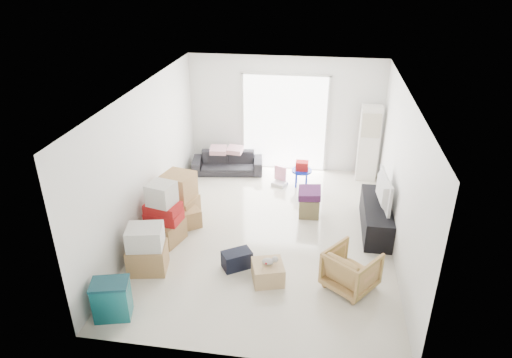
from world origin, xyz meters
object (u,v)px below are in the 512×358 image
at_px(armchair, 351,268).
at_px(kids_table, 302,169).
at_px(ac_tower, 369,143).
at_px(wood_crate, 268,272).
at_px(sofa, 227,160).
at_px(ottoman, 309,206).
at_px(television, 378,201).
at_px(storage_bins, 112,299).
at_px(tv_console, 376,217).

bearing_deg(armchair, kids_table, -36.94).
bearing_deg(ac_tower, wood_crate, -113.47).
height_order(sofa, ottoman, sofa).
distance_m(ac_tower, ottoman, 2.35).
height_order(ac_tower, television, ac_tower).
distance_m(ac_tower, kids_table, 1.63).
xyz_separation_m(sofa, kids_table, (1.79, -0.45, 0.10)).
distance_m(storage_bins, wood_crate, 2.38).
relative_size(armchair, kids_table, 1.22).
height_order(kids_table, wood_crate, kids_table).
bearing_deg(kids_table, storage_bins, -117.66).
height_order(storage_bins, wood_crate, storage_bins).
xyz_separation_m(storage_bins, ottoman, (2.63, 3.29, -0.10)).
bearing_deg(ac_tower, storage_bins, -126.61).
relative_size(ac_tower, wood_crate, 3.65).
bearing_deg(television, sofa, 52.83).
distance_m(tv_console, sofa, 3.89).
xyz_separation_m(ac_tower, sofa, (-3.24, -0.15, -0.55)).
xyz_separation_m(ac_tower, storage_bins, (-3.85, -5.18, -0.57)).
xyz_separation_m(television, wood_crate, (-1.81, -1.82, -0.45)).
distance_m(ac_tower, television, 2.25).
bearing_deg(wood_crate, ac_tower, 66.53).
height_order(tv_console, wood_crate, tv_console).
xyz_separation_m(sofa, wood_crate, (1.48, -3.90, -0.16)).
xyz_separation_m(television, sofa, (-3.29, 2.08, -0.29)).
bearing_deg(television, ac_tower, -3.58).
height_order(television, ottoman, television).
height_order(ac_tower, ottoman, ac_tower).
relative_size(television, storage_bins, 1.68).
bearing_deg(ac_tower, television, -88.72).
relative_size(storage_bins, wood_crate, 1.25).
distance_m(armchair, wood_crate, 1.31).
bearing_deg(kids_table, ottoman, -79.74).
xyz_separation_m(ac_tower, armchair, (-0.47, -4.01, -0.51)).
xyz_separation_m(kids_table, wood_crate, (-0.31, -3.45, -0.26)).
relative_size(ac_tower, storage_bins, 2.91).
bearing_deg(storage_bins, armchair, 19.14).
distance_m(armchair, kids_table, 3.55).
distance_m(storage_bins, kids_table, 5.17).
height_order(television, sofa, television).
relative_size(tv_console, television, 1.62).
distance_m(sofa, armchair, 4.75).
bearing_deg(storage_bins, ottoman, 51.32).
distance_m(television, ottoman, 1.37).
bearing_deg(wood_crate, storage_bins, -151.61).
distance_m(tv_console, ottoman, 1.31).
xyz_separation_m(ac_tower, wood_crate, (-1.76, -4.05, -0.72)).
height_order(tv_console, armchair, armchair).
relative_size(sofa, kids_table, 2.79).
bearing_deg(wood_crate, sofa, 110.77).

